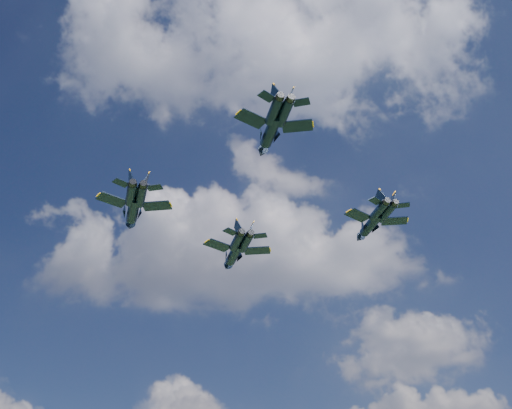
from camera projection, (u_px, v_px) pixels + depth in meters
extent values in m
cylinder|color=black|center=(235.00, 253.00, 113.20)|extent=(4.95, 8.84, 1.77)
cone|color=black|center=(227.00, 267.00, 117.81)|extent=(2.50, 2.99, 1.67)
ellipsoid|color=brown|center=(230.00, 259.00, 116.11)|extent=(1.94, 2.96, 0.80)
cube|color=black|center=(218.00, 245.00, 110.79)|extent=(5.01, 4.97, 0.18)
cube|color=black|center=(257.00, 251.00, 112.42)|extent=(4.51, 2.56, 0.18)
cube|color=black|center=(230.00, 232.00, 106.79)|extent=(2.64, 2.75, 0.14)
cube|color=black|center=(260.00, 236.00, 107.97)|extent=(2.49, 1.71, 0.14)
cube|color=black|center=(238.00, 228.00, 108.51)|extent=(1.74, 2.45, 2.95)
cube|color=black|center=(250.00, 230.00, 109.01)|extent=(1.57, 2.91, 2.95)
cylinder|color=black|center=(133.00, 209.00, 96.29)|extent=(4.46, 8.26, 1.64)
cone|color=black|center=(130.00, 226.00, 100.61)|extent=(2.29, 2.77, 1.55)
ellipsoid|color=brown|center=(132.00, 216.00, 99.02)|extent=(1.76, 2.76, 0.75)
cube|color=black|center=(112.00, 200.00, 94.10)|extent=(4.69, 4.59, 0.16)
cube|color=black|center=(157.00, 206.00, 95.50)|extent=(4.25, 2.46, 0.16)
cube|color=black|center=(121.00, 183.00, 90.34)|extent=(2.47, 2.55, 0.13)
cube|color=black|center=(155.00, 187.00, 91.36)|extent=(2.34, 1.63, 0.13)
cube|color=black|center=(131.00, 180.00, 91.92)|extent=(1.57, 2.31, 2.75)
cube|color=black|center=(145.00, 182.00, 92.35)|extent=(1.45, 2.71, 2.75)
cylinder|color=black|center=(372.00, 224.00, 100.23)|extent=(4.30, 7.68, 1.53)
cone|color=black|center=(359.00, 239.00, 104.24)|extent=(2.17, 2.60, 1.45)
ellipsoid|color=brown|center=(364.00, 230.00, 102.76)|extent=(1.69, 2.57, 0.70)
cube|color=black|center=(358.00, 215.00, 98.14)|extent=(4.36, 4.32, 0.15)
cube|color=black|center=(394.00, 221.00, 99.55)|extent=(3.92, 2.22, 0.15)
cube|color=black|center=(376.00, 201.00, 94.67)|extent=(2.29, 2.39, 0.12)
cube|color=black|center=(403.00, 205.00, 95.69)|extent=(2.17, 1.48, 0.12)
cube|color=black|center=(381.00, 198.00, 96.16)|extent=(1.51, 2.13, 2.56)
cube|color=black|center=(392.00, 200.00, 96.59)|extent=(1.37, 2.52, 2.56)
cylinder|color=black|center=(271.00, 131.00, 85.66)|extent=(4.17, 7.93, 1.57)
cone|color=black|center=(262.00, 153.00, 89.82)|extent=(2.17, 2.64, 1.49)
ellipsoid|color=brown|center=(266.00, 141.00, 88.29)|extent=(1.66, 2.64, 0.72)
cube|color=black|center=(251.00, 119.00, 83.60)|extent=(4.51, 4.38, 0.16)
cube|color=black|center=(297.00, 126.00, 84.87)|extent=(4.10, 2.41, 0.16)
cube|color=black|center=(267.00, 96.00, 79.97)|extent=(2.38, 2.44, 0.12)
cube|color=black|center=(301.00, 102.00, 80.89)|extent=(2.26, 1.59, 0.12)
cube|color=black|center=(275.00, 94.00, 81.47)|extent=(1.48, 2.24, 2.63)
cube|color=black|center=(290.00, 97.00, 81.86)|extent=(1.38, 2.60, 2.63)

